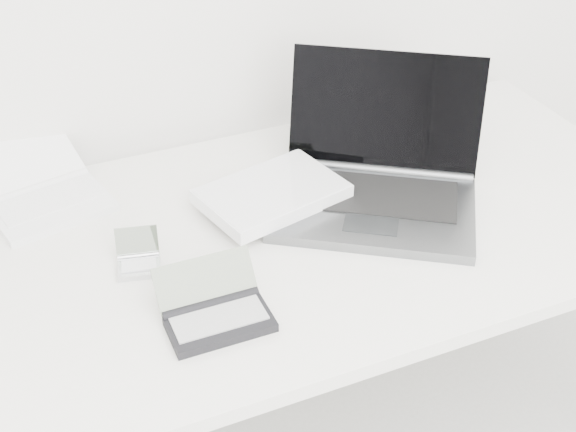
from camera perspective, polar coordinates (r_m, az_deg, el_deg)
name	(u,v)px	position (r m, az deg, el deg)	size (l,w,h in m)	color
desk	(294,245)	(1.63, 0.40, -2.09)	(1.60, 0.80, 0.73)	white
laptop_large	(347,184)	(1.66, 4.18, 2.28)	(0.63, 0.52, 0.27)	slate
netbook_open_white	(43,194)	(1.75, -17.01, 1.49)	(0.29, 0.34, 0.08)	white
pda_silver	(139,260)	(1.52, -10.58, -3.11)	(0.10, 0.10, 0.06)	silver
palmtop_charcoal	(216,312)	(1.38, -5.15, -6.85)	(0.18, 0.15, 0.08)	black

